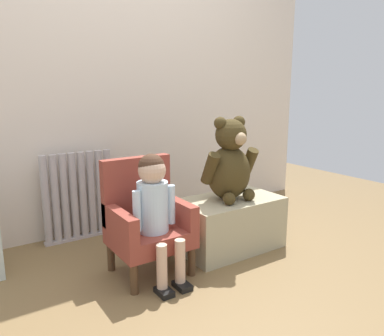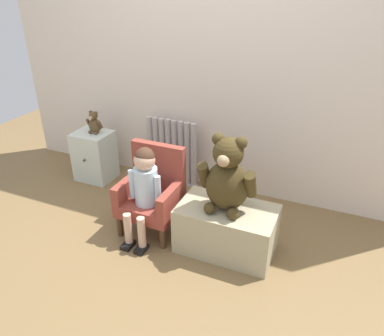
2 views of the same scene
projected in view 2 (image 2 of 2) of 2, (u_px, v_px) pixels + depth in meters
name	position (u px, v px, depth m)	size (l,w,h in m)	color
ground_plane	(137.00, 267.00, 2.50)	(6.00, 6.00, 0.00)	brown
back_wall	(209.00, 51.00, 2.97)	(3.80, 0.05, 2.40)	beige
radiator	(172.00, 152.00, 3.39)	(0.50, 0.05, 0.62)	#B3AAAA
small_dresser	(95.00, 156.00, 3.49)	(0.33, 0.31, 0.46)	silver
child_armchair	(153.00, 192.00, 2.77)	(0.42, 0.37, 0.65)	brown
child_figure	(144.00, 182.00, 2.62)	(0.25, 0.35, 0.70)	silver
low_bench	(226.00, 229.00, 2.60)	(0.67, 0.39, 0.34)	tan
large_teddy_bear	(227.00, 178.00, 2.42)	(0.39, 0.27, 0.53)	#3F3217
small_teddy_bear	(94.00, 123.00, 3.35)	(0.15, 0.11, 0.21)	brown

